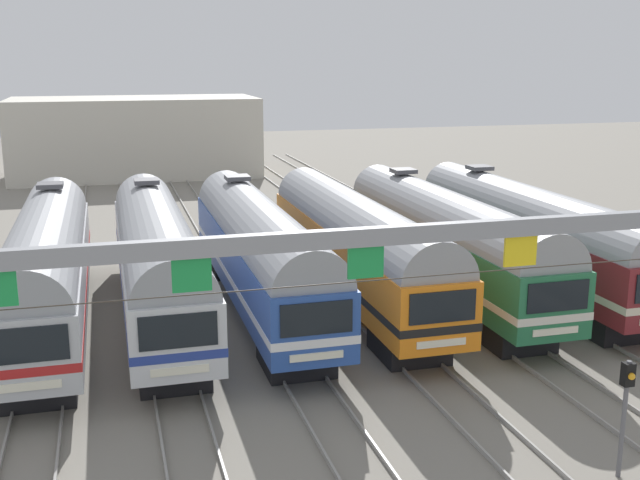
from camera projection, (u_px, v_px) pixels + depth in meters
The scene contains 11 objects.
ground_plane at pixel (308, 307), 33.05m from camera, with size 160.00×160.00×0.00m, color gray.
track_bed at pixel (240, 225), 48.97m from camera, with size 22.29×70.00×0.15m.
commuter_train_stainless at pixel (47, 264), 29.72m from camera, with size 2.88×18.06×5.05m.
commuter_train_silver at pixel (157, 256), 30.81m from camera, with size 2.88×18.06×5.05m.
commuter_train_blue at pixel (259, 250), 31.89m from camera, with size 2.88×18.06×5.05m.
commuter_train_orange at pixel (355, 243), 32.97m from camera, with size 2.88×18.06×4.77m.
commuter_train_green at pixel (444, 237), 34.06m from camera, with size 2.88×18.06×5.05m.
commuter_train_maroon at pixel (528, 232), 35.14m from camera, with size 2.88×18.06×5.05m.
catenary_gantry at pixel (445, 267), 19.16m from camera, with size 26.03×0.44×6.97m.
yard_signal_mast at pixel (626, 397), 19.19m from camera, with size 0.28×0.35×3.15m.
maintenance_building at pixel (136, 137), 69.31m from camera, with size 21.39×10.00×6.95m, color beige.
Camera 1 is at (-7.94, -30.49, 10.42)m, focal length 43.36 mm.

